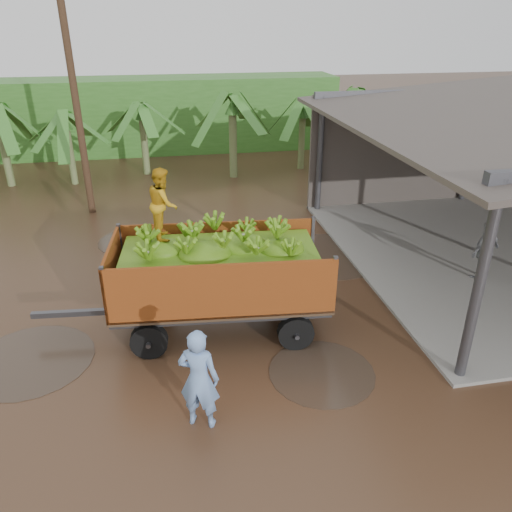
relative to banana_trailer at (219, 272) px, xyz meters
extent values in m
plane|color=black|center=(-0.96, 1.10, -1.38)|extent=(100.00, 100.00, 0.00)
cube|color=#383330|center=(10.04, 7.00, 0.62)|extent=(12.00, 0.12, 4.00)
cube|color=#2D661E|center=(-2.96, 17.10, 0.42)|extent=(22.00, 3.00, 3.60)
cube|color=#47474C|center=(-3.13, 0.27, -0.83)|extent=(1.81, 0.28, 0.12)
imported|color=#C58F17|center=(-1.06, 0.44, 1.48)|extent=(0.57, 0.73, 1.49)
imported|color=#7499D3|center=(-0.70, -2.88, -0.43)|extent=(0.81, 0.67, 1.89)
imported|color=gray|center=(7.02, 0.91, -0.53)|extent=(1.08, 0.76, 1.70)
cylinder|color=#47301E|center=(-3.63, 8.15, 2.98)|extent=(0.24, 0.24, 8.71)
camera|label=1|loc=(-0.99, -9.45, 4.94)|focal=35.00mm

